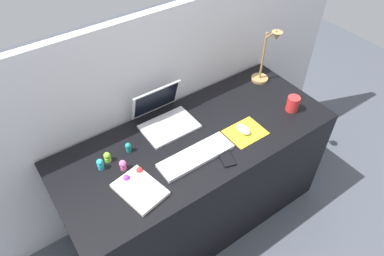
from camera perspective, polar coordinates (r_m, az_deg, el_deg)
ground_plane at (r=2.49m, az=0.62°, el=-13.54°), size 6.00×6.00×0.00m
back_wall at (r=2.19m, az=-4.90°, el=2.74°), size 2.77×0.05×1.33m
desk at (r=2.19m, az=0.69°, el=-8.34°), size 1.57×0.66×0.74m
laptop at (r=1.97m, az=-4.71°, el=2.18°), size 0.30×0.28×0.21m
keyboard at (r=1.81m, az=0.65°, el=-4.58°), size 0.41×0.13×0.02m
mousepad at (r=1.96m, az=8.71°, el=-0.70°), size 0.21×0.17×0.00m
mouse at (r=1.95m, az=8.39°, el=-0.21°), size 0.06×0.10×0.03m
cell_phone at (r=1.82m, az=5.60°, el=-4.73°), size 0.10×0.14×0.01m
desk_lamp at (r=2.24m, az=12.13°, el=11.10°), size 0.11×0.16×0.39m
notebook_pad at (r=1.69m, az=-8.52°, el=-9.90°), size 0.21×0.27×0.02m
coffee_mug at (r=2.13m, az=16.15°, el=3.83°), size 0.07×0.07×0.09m
toy_figurine_purple at (r=1.73m, az=-10.64°, el=-8.07°), size 0.03×0.03×0.04m
toy_figurine_teal at (r=1.85m, az=-10.37°, el=-3.07°), size 0.03×0.03×0.06m
toy_figurine_red at (r=1.75m, az=-8.56°, el=-6.88°), size 0.03×0.03×0.04m
toy_figurine_cyan at (r=1.80m, az=-14.77°, el=-5.71°), size 0.03×0.03×0.06m
toy_figurine_lime at (r=1.83m, az=-13.68°, el=-4.61°), size 0.03×0.03×0.06m
toy_figurine_pink at (r=1.77m, az=-11.23°, el=-5.93°), size 0.04×0.04×0.06m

